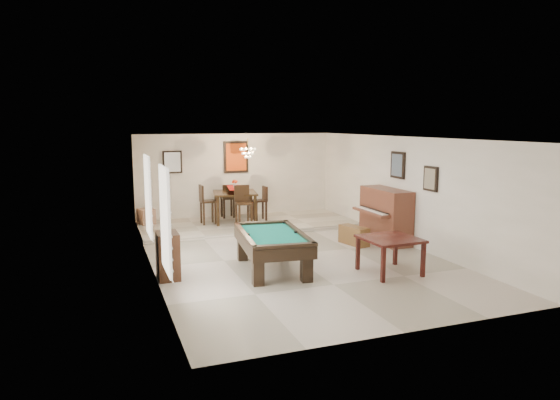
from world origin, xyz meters
TOP-DOWN VIEW (x-y plane):
  - ground_plane at (0.00, 0.00)m, footprint 6.00×9.00m
  - wall_back at (0.00, 4.50)m, footprint 6.00×0.04m
  - wall_front at (0.00, -4.50)m, footprint 6.00×0.04m
  - wall_left at (-3.00, 0.00)m, footprint 0.04×9.00m
  - wall_right at (3.00, 0.00)m, footprint 0.04×9.00m
  - ceiling at (0.00, 0.00)m, footprint 6.00×9.00m
  - dining_step at (0.00, 3.25)m, footprint 6.00×2.50m
  - window_left_front at (-2.97, -2.20)m, footprint 0.06×1.00m
  - window_left_rear at (-2.97, 0.60)m, footprint 0.06×1.00m
  - pool_table at (-0.75, -0.99)m, footprint 1.43×2.32m
  - square_table at (1.34, -1.97)m, footprint 1.07×1.07m
  - upright_piano at (2.54, 0.35)m, footprint 0.89×1.59m
  - piano_bench at (1.81, 0.33)m, footprint 0.48×0.86m
  - apothecary_chest at (-2.78, -0.83)m, footprint 0.39×0.59m
  - dining_table at (-0.32, 3.46)m, footprint 1.37×1.37m
  - flower_vase at (-0.32, 3.46)m, footprint 0.16×0.16m
  - dining_chair_south at (-0.28, 2.68)m, footprint 0.42×0.42m
  - dining_chair_north at (-0.34, 4.21)m, footprint 0.37×0.37m
  - dining_chair_west at (-1.10, 3.44)m, footprint 0.42×0.42m
  - dining_chair_east at (0.42, 3.47)m, footprint 0.37×0.37m
  - corner_bench at (-2.73, 4.04)m, footprint 0.50×0.57m
  - chandelier at (0.00, 3.20)m, footprint 0.44×0.44m
  - back_painting at (0.00, 4.46)m, footprint 0.75×0.06m
  - back_mirror at (-1.90, 4.46)m, footprint 0.55×0.06m
  - right_picture_upper at (2.96, 0.30)m, footprint 0.06×0.55m
  - right_picture_lower at (2.96, -1.00)m, footprint 0.06×0.45m

SIDE VIEW (x-z plane):
  - ground_plane at x=0.00m, z-range -0.02..0.00m
  - dining_step at x=0.00m, z-range 0.00..0.12m
  - piano_bench at x=1.81m, z-range 0.00..0.45m
  - corner_bench at x=-2.73m, z-range 0.12..0.55m
  - square_table at x=1.34m, z-range 0.00..0.71m
  - pool_table at x=-0.75m, z-range 0.00..0.73m
  - apothecary_chest at x=-2.78m, z-range 0.00..0.89m
  - dining_table at x=-0.32m, z-range 0.12..1.10m
  - dining_chair_east at x=0.42m, z-range 0.12..1.10m
  - dining_chair_north at x=-0.34m, z-range 0.12..1.12m
  - upright_piano at x=2.54m, z-range 0.00..1.32m
  - dining_chair_west at x=-1.10m, z-range 0.12..1.22m
  - dining_chair_south at x=-0.28m, z-range 0.12..1.25m
  - flower_vase at x=-0.32m, z-range 1.10..1.34m
  - wall_back at x=0.00m, z-range 0.00..2.60m
  - wall_front at x=0.00m, z-range 0.00..2.60m
  - wall_left at x=-3.00m, z-range 0.00..2.60m
  - wall_right at x=3.00m, z-range 0.00..2.60m
  - window_left_front at x=-2.97m, z-range 0.55..2.25m
  - window_left_rear at x=-2.97m, z-range 0.55..2.25m
  - right_picture_lower at x=2.96m, z-range 1.42..1.98m
  - back_mirror at x=-1.90m, z-range 1.48..2.12m
  - back_painting at x=0.00m, z-range 1.42..2.38m
  - right_picture_upper at x=2.96m, z-range 1.57..2.23m
  - chandelier at x=0.00m, z-range 1.90..2.50m
  - ceiling at x=0.00m, z-range 2.58..2.62m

